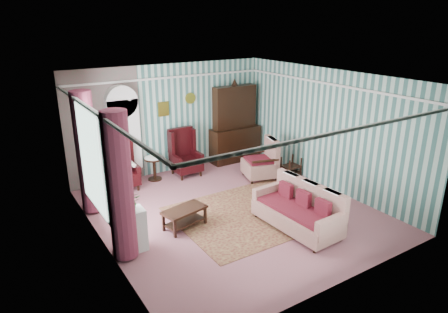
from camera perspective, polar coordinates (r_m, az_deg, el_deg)
floor at (r=8.81m, az=1.17°, el=-7.85°), size 6.00×6.00×0.00m
room_shell at (r=7.93m, az=-3.17°, el=4.56°), size 5.53×6.02×2.91m
bookcase at (r=10.25m, az=-14.04°, el=2.28°), size 0.80×0.28×2.24m
dresser_hutch at (r=11.51m, az=1.62°, el=5.02°), size 1.50×0.56×2.36m
wingback_left at (r=9.98m, az=-14.43°, el=-1.22°), size 0.76×0.80×1.25m
wingback_right at (r=10.60m, az=-5.46°, el=0.53°), size 0.76×0.80×1.25m
seated_woman at (r=9.99m, az=-14.41°, el=-1.41°), size 0.44×0.40×1.18m
round_side_table at (r=10.51m, az=-9.91°, el=-1.74°), size 0.50×0.50×0.60m
nest_table at (r=10.75m, az=9.53°, el=-1.38°), size 0.45×0.38×0.54m
plant_stand at (r=7.46m, az=-13.30°, el=-10.31°), size 0.55×0.35×0.80m
rug at (r=8.74m, az=3.92°, el=-8.07°), size 3.20×2.60×0.01m
sofa at (r=8.08m, az=10.39°, el=-7.26°), size 1.17×1.92×0.90m
floral_armchair at (r=10.42m, az=5.16°, el=-0.44°), size 1.05×1.07×1.03m
coffee_table at (r=8.14m, az=-5.64°, el=-8.73°), size 0.96×0.63×0.41m
potted_plant_a at (r=7.09m, az=-13.32°, el=-6.39°), size 0.46×0.43×0.42m
potted_plant_b at (r=7.31m, az=-13.93°, el=-5.58°), size 0.26×0.22×0.43m
potted_plant_c at (r=7.18m, az=-14.66°, el=-6.35°), size 0.24×0.24×0.38m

